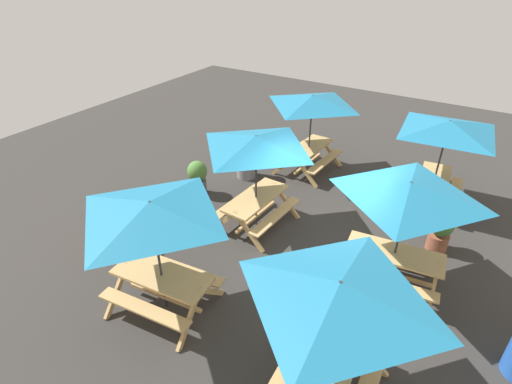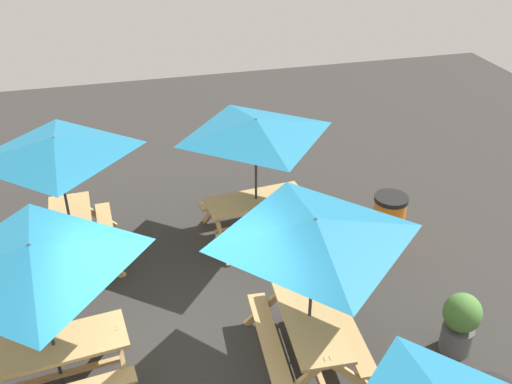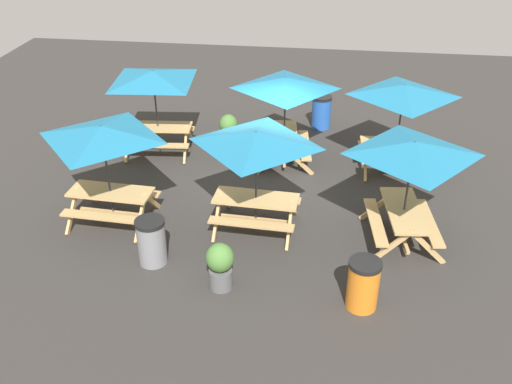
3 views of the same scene
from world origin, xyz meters
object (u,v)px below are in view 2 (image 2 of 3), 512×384
object	(u,v)px
picnic_table_1	(34,267)
picnic_table_3	(57,155)
picnic_table_0	(256,136)
picnic_table_2	(314,240)
trash_bin_orange	(388,220)
potted_plant_0	(460,322)

from	to	relation	value
picnic_table_1	picnic_table_3	distance (m)	2.88
picnic_table_0	picnic_table_2	size ratio (longest dim) A/B	1.00
picnic_table_2	picnic_table_3	size ratio (longest dim) A/B	1.00
trash_bin_orange	picnic_table_3	bearing A→B (deg)	-100.11
picnic_table_0	picnic_table_2	distance (m)	3.08
picnic_table_0	potted_plant_0	size ratio (longest dim) A/B	2.43
picnic_table_3	picnic_table_1	bearing A→B (deg)	-5.55
picnic_table_3	potted_plant_0	bearing A→B (deg)	52.74
picnic_table_2	trash_bin_orange	bearing A→B (deg)	137.76
trash_bin_orange	picnic_table_2	bearing A→B (deg)	-45.39
picnic_table_0	trash_bin_orange	world-z (taller)	picnic_table_0
picnic_table_1	potted_plant_0	bearing A→B (deg)	-13.86
picnic_table_1	potted_plant_0	distance (m)	5.59
picnic_table_1	picnic_table_3	bearing A→B (deg)	80.82
potted_plant_0	picnic_table_0	bearing A→B (deg)	-149.87
picnic_table_0	picnic_table_3	distance (m)	3.20
picnic_table_0	picnic_table_3	size ratio (longest dim) A/B	1.00
picnic_table_0	potted_plant_0	world-z (taller)	picnic_table_0
picnic_table_1	trash_bin_orange	xyz separation A→B (m)	(-1.92, 5.53, -1.49)
picnic_table_1	trash_bin_orange	world-z (taller)	picnic_table_1
potted_plant_0	trash_bin_orange	bearing A→B (deg)	176.08
trash_bin_orange	picnic_table_0	bearing A→B (deg)	-111.57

